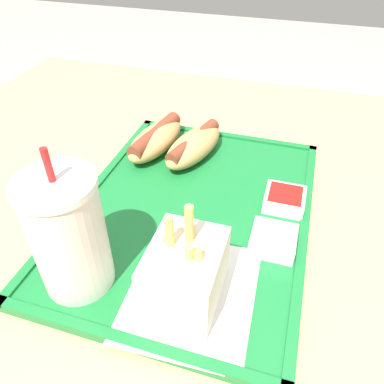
% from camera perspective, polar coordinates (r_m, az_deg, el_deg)
% --- Properties ---
extents(dining_table, '(1.07, 1.11, 0.72)m').
position_cam_1_polar(dining_table, '(0.81, -1.33, -24.44)').
color(dining_table, tan).
rests_on(dining_table, ground_plane).
extents(food_tray, '(0.43, 0.32, 0.01)m').
position_cam_1_polar(food_tray, '(0.53, 0.00, -2.91)').
color(food_tray, '#197233').
rests_on(food_tray, dining_table).
extents(paper_napkin, '(0.17, 0.14, 0.00)m').
position_cam_1_polar(paper_napkin, '(0.43, -0.06, -15.12)').
color(paper_napkin, white).
rests_on(paper_napkin, food_tray).
extents(soda_cup, '(0.08, 0.08, 0.18)m').
position_cam_1_polar(soda_cup, '(0.41, -18.30, -6.20)').
color(soda_cup, silver).
rests_on(soda_cup, food_tray).
extents(hot_dog_far, '(0.15, 0.08, 0.04)m').
position_cam_1_polar(hot_dog_far, '(0.64, -5.58, 8.07)').
color(hot_dog_far, tan).
rests_on(hot_dog_far, food_tray).
extents(hot_dog_near, '(0.15, 0.09, 0.04)m').
position_cam_1_polar(hot_dog_near, '(0.62, 0.27, 7.14)').
color(hot_dog_near, tan).
rests_on(hot_dog_near, food_tray).
extents(fries_carton, '(0.09, 0.07, 0.12)m').
position_cam_1_polar(fries_carton, '(0.40, -1.03, -12.33)').
color(fries_carton, silver).
rests_on(fries_carton, food_tray).
extents(sauce_cup_mayo, '(0.06, 0.06, 0.02)m').
position_cam_1_polar(sauce_cup_mayo, '(0.48, 12.31, -7.03)').
color(sauce_cup_mayo, silver).
rests_on(sauce_cup_mayo, food_tray).
extents(sauce_cup_ketchup, '(0.06, 0.06, 0.02)m').
position_cam_1_polar(sauce_cup_ketchup, '(0.54, 13.92, -1.05)').
color(sauce_cup_ketchup, silver).
rests_on(sauce_cup_ketchup, food_tray).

